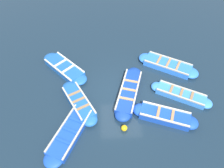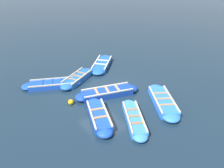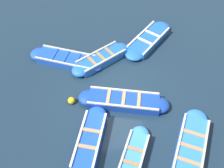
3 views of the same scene
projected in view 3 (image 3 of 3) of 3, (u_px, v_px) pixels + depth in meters
The scene contains 9 objects.
ground_plane at pixel (120, 97), 11.57m from camera, with size 120.00×120.00×0.00m, color #162838.
boat_bow_out at pixel (148, 40), 13.76m from camera, with size 3.29×3.18×0.41m.
boat_tucked at pixel (66, 59), 12.86m from camera, with size 3.77×2.42×0.37m.
boat_end_of_row at pixel (101, 59), 12.82m from camera, with size 3.25×2.24×0.44m.
boat_inner_gap at pixel (90, 141), 9.97m from camera, with size 1.88×3.34×0.45m.
boat_far_corner at pixel (131, 165), 9.40m from camera, with size 2.21×3.27×0.39m.
boat_stern_in at pixel (123, 101), 11.18m from camera, with size 3.98×1.94×0.45m.
boat_mid_row at pixel (190, 149), 9.77m from camera, with size 2.69×3.71×0.42m.
buoy_orange_near at pixel (71, 101), 11.25m from camera, with size 0.31×0.31×0.31m, color #EAB214.
Camera 3 is at (-1.54, -6.83, 9.24)m, focal length 42.00 mm.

